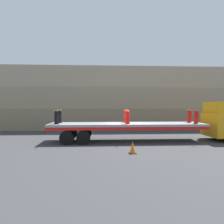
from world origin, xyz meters
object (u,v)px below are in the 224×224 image
fire_hydrant_red_far_1 (126,116)px  fire_hydrant_red_near_2 (196,117)px  flatbed_trailer (118,126)px  traffic_cone (133,147)px  fire_hydrant_black_far_0 (60,117)px  fire_hydrant_red_near_1 (128,117)px  fire_hydrant_red_far_2 (189,116)px  fire_hydrant_black_near_0 (57,117)px

fire_hydrant_red_far_1 → fire_hydrant_red_near_2: same height
flatbed_trailer → traffic_cone: 4.07m
traffic_cone → fire_hydrant_black_far_0: bearing=135.1°
fire_hydrant_red_far_1 → fire_hydrant_red_near_2: bearing=-13.2°
fire_hydrant_black_far_0 → fire_hydrant_red_far_1: (4.76, 0.00, 0.00)m
flatbed_trailer → traffic_cone: size_ratio=16.29×
fire_hydrant_red_far_1 → traffic_cone: (-0.20, -4.54, -1.40)m
fire_hydrant_red_near_2 → traffic_cone: bearing=-145.3°
traffic_cone → flatbed_trailer: bearing=96.0°
fire_hydrant_red_near_1 → traffic_cone: fire_hydrant_red_near_1 is taller
flatbed_trailer → fire_hydrant_red_near_2: 5.44m
fire_hydrant_red_far_1 → traffic_cone: 4.76m
fire_hydrant_red_near_1 → fire_hydrant_red_near_2: same height
fire_hydrant_red_far_2 → fire_hydrant_red_near_2: bearing=-90.0°
fire_hydrant_black_near_0 → fire_hydrant_black_far_0: size_ratio=1.00×
fire_hydrant_red_near_1 → fire_hydrant_red_far_1: 1.12m
flatbed_trailer → fire_hydrant_red_near_1: size_ratio=11.57×
fire_hydrant_red_near_1 → fire_hydrant_black_far_0: bearing=166.8°
fire_hydrant_black_far_0 → fire_hydrant_red_far_2: bearing=0.0°
fire_hydrant_black_near_0 → fire_hydrant_red_near_2: (9.51, 0.00, 0.00)m
flatbed_trailer → fire_hydrant_black_near_0: size_ratio=11.57×
fire_hydrant_black_near_0 → flatbed_trailer: bearing=7.7°
flatbed_trailer → fire_hydrant_black_far_0: bearing=172.3°
fire_hydrant_red_far_1 → fire_hydrant_red_near_2: 4.88m
flatbed_trailer → fire_hydrant_black_far_0: (-4.14, 0.56, 0.67)m
fire_hydrant_red_near_1 → traffic_cone: 3.70m
fire_hydrant_black_far_0 → fire_hydrant_red_far_1: 4.76m
flatbed_trailer → fire_hydrant_black_near_0: (-4.14, -0.56, 0.67)m
traffic_cone → fire_hydrant_red_far_2: bearing=42.5°
fire_hydrant_black_near_0 → fire_hydrant_red_near_1: (4.76, 0.00, 0.00)m
fire_hydrant_black_far_0 → traffic_cone: fire_hydrant_black_far_0 is taller
fire_hydrant_red_far_1 → traffic_cone: fire_hydrant_red_far_1 is taller
fire_hydrant_red_near_2 → traffic_cone: size_ratio=1.41×
flatbed_trailer → fire_hydrant_red_far_2: (5.37, 0.56, 0.67)m
traffic_cone → fire_hydrant_red_near_2: bearing=34.7°
flatbed_trailer → fire_hydrant_black_far_0: 4.23m
fire_hydrant_red_near_2 → fire_hydrant_red_far_1: bearing=166.8°
fire_hydrant_red_near_1 → traffic_cone: bearing=-93.3°
fire_hydrant_red_far_2 → traffic_cone: bearing=-137.5°
fire_hydrant_black_far_0 → fire_hydrant_red_far_2: 9.51m
flatbed_trailer → fire_hydrant_black_far_0: size_ratio=11.57×
flatbed_trailer → fire_hydrant_red_near_2: fire_hydrant_red_near_2 is taller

